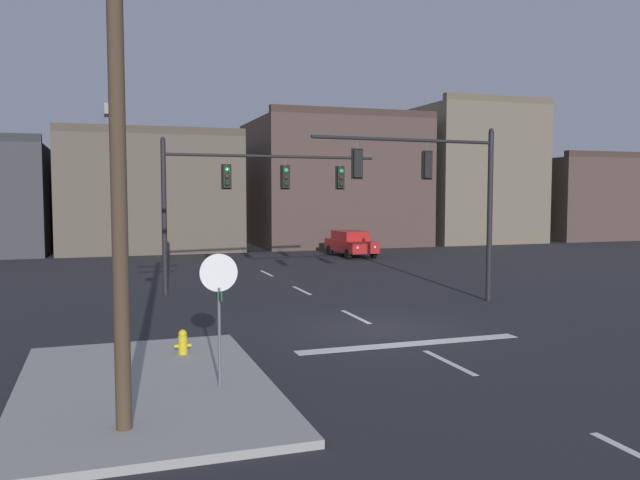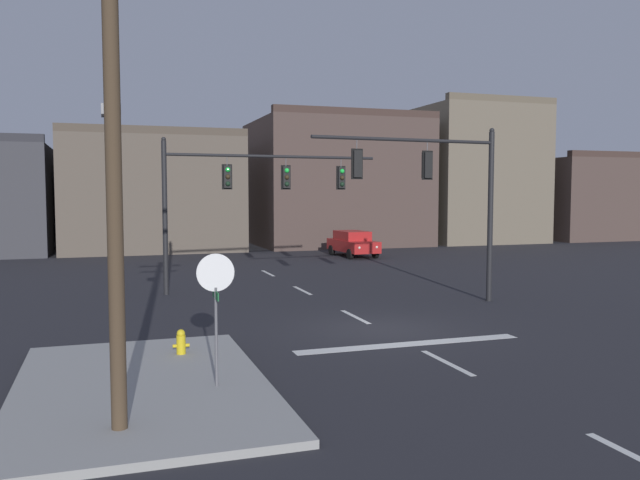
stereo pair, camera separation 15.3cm
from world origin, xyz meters
TOP-DOWN VIEW (x-y plane):
  - ground_plane at (0.00, 0.00)m, footprint 400.00×400.00m
  - sidewalk_near_corner at (-7.01, -4.00)m, footprint 5.00×8.00m
  - stop_bar_paint at (0.00, -2.00)m, footprint 6.40×0.50m
  - lane_centreline at (0.00, 2.00)m, footprint 0.16×26.40m
  - signal_mast_near_side at (3.73, 3.19)m, footprint 7.21×0.67m
  - signal_mast_far_side at (-2.35, 8.78)m, footprint 9.09×0.59m
  - stop_sign at (-5.58, -4.62)m, footprint 0.76×0.64m
  - car_lot_nearside at (7.10, 20.64)m, footprint 2.12×4.54m
  - utility_pole at (-7.49, -6.31)m, footprint 2.20×2.81m
  - fire_hydrant at (-5.98, -1.76)m, footprint 0.40×0.30m
  - building_row at (9.21, 31.07)m, footprint 60.64×12.45m

SIDE VIEW (x-z plane):
  - ground_plane at x=0.00m, z-range 0.00..0.00m
  - lane_centreline at x=0.00m, z-range 0.00..0.01m
  - stop_bar_paint at x=0.00m, z-range 0.00..0.01m
  - sidewalk_near_corner at x=-7.01m, z-range 0.00..0.15m
  - fire_hydrant at x=-5.98m, z-range -0.05..0.70m
  - car_lot_nearside at x=7.10m, z-range 0.05..1.66m
  - stop_sign at x=-5.58m, z-range 0.73..3.56m
  - signal_mast_far_side at x=-2.35m, z-range 1.17..7.37m
  - building_row at x=9.21m, z-range -1.37..10.02m
  - signal_mast_near_side at x=3.73m, z-range 1.14..7.53m
  - utility_pole at x=-7.49m, z-range 0.40..9.12m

